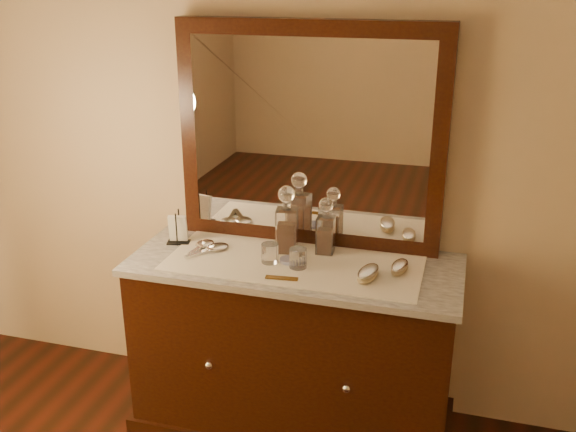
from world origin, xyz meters
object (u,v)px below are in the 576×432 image
(pin_dish, at_px, (289,260))
(hand_mirror_inner, at_px, (214,248))
(decanter_left, at_px, (287,226))
(brush_near, at_px, (368,273))
(comb, at_px, (282,278))
(brush_far, at_px, (400,267))
(hand_mirror_outer, at_px, (203,245))
(dresser_cabinet, at_px, (294,349))
(mirror_frame, at_px, (310,137))
(napkin_rack, at_px, (178,230))
(decanter_right, at_px, (326,232))

(pin_dish, xyz_separation_m, hand_mirror_inner, (-0.36, 0.03, 0.00))
(decanter_left, relative_size, brush_near, 1.76)
(pin_dish, height_order, comb, pin_dish)
(decanter_left, bearing_deg, brush_near, -24.37)
(comb, xyz_separation_m, brush_near, (0.34, 0.10, 0.02))
(decanter_left, distance_m, brush_far, 0.53)
(hand_mirror_inner, bearing_deg, decanter_left, 14.92)
(comb, distance_m, brush_far, 0.50)
(hand_mirror_outer, bearing_deg, brush_near, -8.51)
(brush_near, xyz_separation_m, hand_mirror_inner, (-0.72, 0.10, -0.01))
(dresser_cabinet, distance_m, brush_near, 0.58)
(mirror_frame, height_order, brush_near, mirror_frame)
(napkin_rack, distance_m, brush_near, 0.92)
(mirror_frame, height_order, napkin_rack, mirror_frame)
(decanter_left, height_order, decanter_right, decanter_left)
(decanter_right, height_order, hand_mirror_inner, decanter_right)
(comb, relative_size, brush_far, 0.91)
(pin_dish, relative_size, brush_near, 0.47)
(napkin_rack, xyz_separation_m, brush_near, (0.91, -0.14, -0.04))
(napkin_rack, relative_size, decanter_right, 0.60)
(dresser_cabinet, relative_size, napkin_rack, 9.00)
(dresser_cabinet, bearing_deg, pin_dish, -146.69)
(comb, distance_m, decanter_left, 0.31)
(pin_dish, relative_size, brush_far, 0.55)
(decanter_right, distance_m, brush_near, 0.32)
(napkin_rack, distance_m, decanter_left, 0.52)
(napkin_rack, bearing_deg, dresser_cabinet, -5.62)
(pin_dish, bearing_deg, dresser_cabinet, 33.31)
(napkin_rack, relative_size, brush_near, 0.89)
(napkin_rack, distance_m, decanter_right, 0.69)
(decanter_left, relative_size, decanter_right, 1.19)
(napkin_rack, height_order, brush_far, napkin_rack)
(brush_far, bearing_deg, decanter_right, 162.89)
(napkin_rack, relative_size, hand_mirror_outer, 0.75)
(brush_far, relative_size, hand_mirror_outer, 0.72)
(hand_mirror_outer, bearing_deg, decanter_left, 9.50)
(comb, xyz_separation_m, decanter_right, (0.11, 0.31, 0.10))
(pin_dish, distance_m, hand_mirror_outer, 0.43)
(pin_dish, distance_m, brush_near, 0.36)
(decanter_left, bearing_deg, brush_far, -8.42)
(dresser_cabinet, distance_m, decanter_right, 0.57)
(hand_mirror_outer, bearing_deg, pin_dish, -6.61)
(brush_near, bearing_deg, hand_mirror_outer, 171.49)
(dresser_cabinet, xyz_separation_m, decanter_right, (0.11, 0.13, 0.54))
(mirror_frame, height_order, hand_mirror_inner, mirror_frame)
(dresser_cabinet, distance_m, pin_dish, 0.45)
(mirror_frame, relative_size, comb, 8.88)
(decanter_left, xyz_separation_m, hand_mirror_outer, (-0.38, -0.06, -0.11))
(mirror_frame, distance_m, decanter_left, 0.41)
(dresser_cabinet, xyz_separation_m, brush_far, (0.45, 0.02, 0.46))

